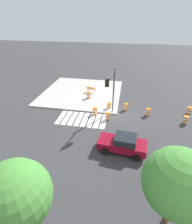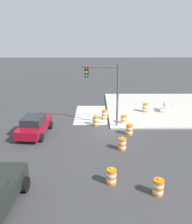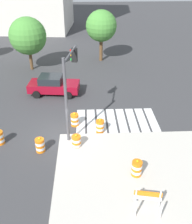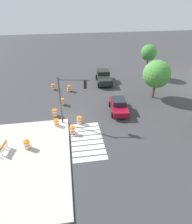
% 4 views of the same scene
% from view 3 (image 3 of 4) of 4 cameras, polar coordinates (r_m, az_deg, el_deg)
% --- Properties ---
extents(ground_plane, '(120.00, 120.00, 0.00)m').
position_cam_3_polar(ground_plane, '(17.67, -7.85, -5.27)').
color(ground_plane, '#38383A').
extents(sidewalk_corner, '(12.00, 12.00, 0.15)m').
position_cam_3_polar(sidewalk_corner, '(13.81, 17.16, -19.06)').
color(sidewalk_corner, '#BCB7AD').
rests_on(sidewalk_corner, ground).
extents(crosswalk_stripes, '(5.85, 3.20, 0.02)m').
position_cam_3_polar(crosswalk_stripes, '(19.18, 4.54, -1.79)').
color(crosswalk_stripes, silver).
rests_on(crosswalk_stripes, ground).
extents(sports_car, '(4.47, 2.47, 1.63)m').
position_cam_3_polar(sports_car, '(22.88, -9.35, 5.88)').
color(sports_car, maroon).
rests_on(sports_car, ground).
extents(traffic_barrel_median_near, '(0.56, 0.56, 1.02)m').
position_cam_3_polar(traffic_barrel_median_near, '(16.36, -12.17, -7.12)').
color(traffic_barrel_median_near, orange).
rests_on(traffic_barrel_median_near, ground).
extents(traffic_barrel_far_curb, '(0.56, 0.56, 1.02)m').
position_cam_3_polar(traffic_barrel_far_curb, '(18.41, -4.69, -1.71)').
color(traffic_barrel_far_curb, orange).
rests_on(traffic_barrel_far_curb, ground).
extents(traffic_barrel_lane_center, '(0.56, 0.56, 1.02)m').
position_cam_3_polar(traffic_barrel_lane_center, '(17.67, 0.89, -3.12)').
color(traffic_barrel_lane_center, orange).
rests_on(traffic_barrel_lane_center, ground).
extents(traffic_barrel_opposite_curb, '(0.56, 0.56, 1.02)m').
position_cam_3_polar(traffic_barrel_opposite_curb, '(16.30, -4.32, -6.56)').
color(traffic_barrel_opposite_curb, orange).
rests_on(traffic_barrel_opposite_curb, ground).
extents(traffic_barrel_on_sidewalk, '(0.56, 0.56, 1.02)m').
position_cam_3_polar(traffic_barrel_on_sidewalk, '(14.42, 8.92, -12.08)').
color(traffic_barrel_on_sidewalk, orange).
rests_on(traffic_barrel_on_sidewalk, sidewalk_corner).
extents(construction_barricade, '(1.36, 0.99, 1.00)m').
position_cam_3_polar(construction_barricade, '(12.89, 11.30, -18.26)').
color(construction_barricade, silver).
rests_on(construction_barricade, sidewalk_corner).
extents(traffic_light_pole, '(0.79, 3.25, 5.50)m').
position_cam_3_polar(traffic_light_pole, '(16.10, -5.85, 7.19)').
color(traffic_light_pole, '#4C4C51').
rests_on(traffic_light_pole, sidewalk_corner).
extents(street_tree_streetside_mid, '(3.36, 3.36, 5.57)m').
position_cam_3_polar(street_tree_streetside_mid, '(29.65, 1.16, 18.31)').
color(street_tree_streetside_mid, brown).
rests_on(street_tree_streetside_mid, ground).
extents(street_tree_streetside_far, '(3.71, 3.71, 5.38)m').
position_cam_3_polar(street_tree_streetside_far, '(27.92, -14.73, 15.80)').
color(street_tree_streetside_far, brown).
rests_on(street_tree_streetside_far, ground).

